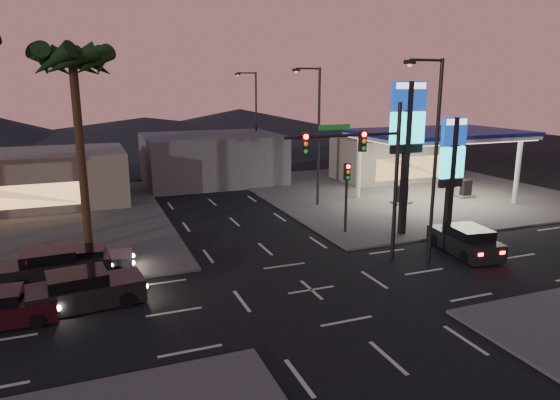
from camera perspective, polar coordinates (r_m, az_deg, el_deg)
name	(u,v)px	position (r m, az deg, el deg)	size (l,w,h in m)	color
ground	(311,290)	(22.31, 3.60, -10.22)	(140.00, 140.00, 0.00)	black
corner_lot_ne	(403,191)	(43.38, 13.92, 1.02)	(24.00, 24.00, 0.12)	#47443F
gas_station	(439,136)	(39.49, 17.67, 7.02)	(12.20, 8.20, 5.47)	silver
convenience_store	(391,159)	(48.22, 12.59, 4.61)	(10.00, 6.00, 4.00)	#726B5B
pylon_sign_tall	(407,128)	(29.69, 14.35, 7.98)	(2.20, 0.35, 9.00)	black
pylon_sign_short	(452,158)	(30.63, 19.08, 4.54)	(1.60, 0.35, 7.00)	black
traffic_signal_mast	(367,161)	(24.31, 9.87, 4.39)	(6.10, 0.39, 8.00)	black
pedestal_signal	(347,186)	(29.82, 7.62, 1.55)	(0.32, 0.39, 4.30)	black
streetlight_near	(433,151)	(25.16, 17.04, 5.42)	(2.14, 0.25, 10.00)	black
streetlight_mid	(316,129)	(36.20, 4.16, 8.11)	(2.14, 0.25, 10.00)	black
streetlight_far	(254,117)	(49.17, -2.97, 9.42)	(2.14, 0.25, 10.00)	black
palm_a	(73,72)	(28.05, -22.55, 13.35)	(4.41, 4.41, 10.86)	black
building_far_west	(11,180)	(41.44, -28.37, 2.01)	(16.00, 8.00, 4.00)	#726B5B
building_far_mid	(212,159)	(46.30, -7.78, 4.71)	(12.00, 9.00, 4.40)	#4C4C51
hill_right	(240,125)	(82.30, -4.62, 8.60)	(50.00, 50.00, 5.00)	black
hill_center	(145,131)	(79.32, -15.13, 7.67)	(60.00, 60.00, 4.00)	black
car_lane_a_front	(84,290)	(21.97, -21.45, -9.57)	(4.75, 2.39, 1.50)	black
car_lane_a_mid	(0,309)	(21.79, -29.35, -10.80)	(4.11, 1.83, 1.32)	black
car_lane_b_front	(88,262)	(25.44, -21.12, -6.65)	(4.18, 1.99, 1.33)	#5D5D5F
car_lane_b_mid	(55,266)	(25.13, -24.31, -6.93)	(4.84, 2.23, 1.55)	black
suv_station	(465,241)	(28.39, 20.42, -4.39)	(2.46, 4.71, 1.51)	black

